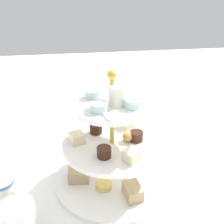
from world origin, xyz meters
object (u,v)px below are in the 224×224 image
(water_glass_tall_right, at_px, (119,114))
(water_glass_short_left, at_px, (19,224))
(tiered_serving_stand, at_px, (112,151))
(teacup_with_saucer, at_px, (2,189))
(butter_knife_right, at_px, (30,144))

(water_glass_tall_right, height_order, water_glass_short_left, water_glass_tall_right)
(tiered_serving_stand, distance_m, teacup_with_saucer, 0.26)
(water_glass_tall_right, bearing_deg, teacup_with_saucer, -50.35)
(tiered_serving_stand, height_order, butter_knife_right, tiered_serving_stand)
(water_glass_tall_right, distance_m, butter_knife_right, 0.28)
(tiered_serving_stand, xyz_separation_m, butter_knife_right, (-0.19, -0.22, -0.08))
(water_glass_short_left, xyz_separation_m, butter_knife_right, (-0.33, -0.03, -0.04))
(water_glass_tall_right, relative_size, water_glass_short_left, 1.40)
(tiered_serving_stand, height_order, teacup_with_saucer, tiered_serving_stand)
(tiered_serving_stand, distance_m, water_glass_short_left, 0.24)
(water_glass_short_left, distance_m, butter_knife_right, 0.33)
(water_glass_short_left, bearing_deg, teacup_with_saucer, -154.38)
(water_glass_short_left, relative_size, teacup_with_saucer, 0.94)
(water_glass_tall_right, height_order, teacup_with_saucer, water_glass_tall_right)
(tiered_serving_stand, bearing_deg, butter_knife_right, -130.82)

